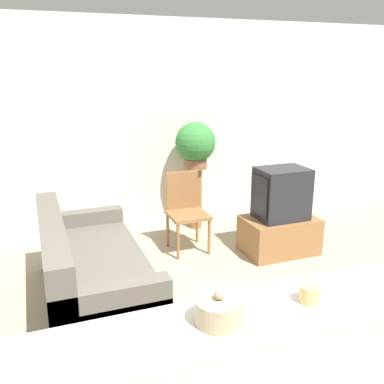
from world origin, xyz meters
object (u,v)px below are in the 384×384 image
object	(u,v)px
wooden_chair	(186,208)
potted_plant	(195,144)
couch	(90,275)
decorative_bowl	(219,310)
television	(281,194)

from	to	relation	value
wooden_chair	potted_plant	distance (m)	0.95
couch	wooden_chair	xyz separation A→B (m)	(1.24, 0.90, 0.21)
decorative_bowl	potted_plant	bearing A→B (deg)	70.30
wooden_chair	decorative_bowl	size ratio (longest dim) A/B	4.11
television	potted_plant	bearing A→B (deg)	119.24
couch	television	world-z (taller)	television
couch	decorative_bowl	xyz separation A→B (m)	(0.33, -2.05, 0.75)
wooden_chair	potted_plant	xyz separation A→B (m)	(0.36, 0.61, 0.64)
couch	television	size ratio (longest dim) A/B	3.18
television	decorative_bowl	size ratio (longest dim) A/B	2.63
wooden_chair	decorative_bowl	xyz separation A→B (m)	(-0.92, -2.95, 0.55)
potted_plant	wooden_chair	bearing A→B (deg)	-120.64
television	wooden_chair	xyz separation A→B (m)	(-0.98, 0.50, -0.21)
couch	decorative_bowl	distance (m)	2.21
couch	decorative_bowl	size ratio (longest dim) A/B	8.38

